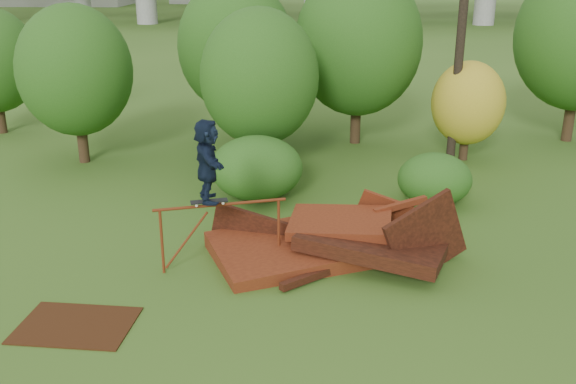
{
  "coord_description": "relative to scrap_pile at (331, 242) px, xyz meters",
  "views": [
    {
      "loc": [
        -0.36,
        -10.87,
        6.21
      ],
      "look_at": [
        -0.8,
        2.0,
        1.6
      ],
      "focal_mm": 40.0,
      "sensor_mm": 36.0,
      "label": 1
    }
  ],
  "objects": [
    {
      "name": "flat_plate",
      "position": [
        -4.7,
        -3.11,
        -0.32
      ],
      "size": [
        2.14,
        1.6,
        0.03
      ],
      "primitive_type": "cube",
      "rotation": [
        0.0,
        0.0,
        -0.07
      ],
      "color": "#371C0B",
      "rests_on": "ground"
    },
    {
      "name": "shrub_left",
      "position": [
        -1.95,
        3.72,
        0.55
      ],
      "size": [
        2.55,
        2.36,
        1.77
      ],
      "primitive_type": "ellipsoid",
      "color": "#215115",
      "rests_on": "ground"
    },
    {
      "name": "tree_4",
      "position": [
        4.65,
        7.69,
        1.58
      ],
      "size": [
        2.38,
        2.38,
        3.28
      ],
      "color": "black",
      "rests_on": "ground"
    },
    {
      "name": "grind_rail",
      "position": [
        -2.36,
        -0.59,
        0.76
      ],
      "size": [
        2.72,
        0.84,
        1.46
      ],
      "color": "maroon",
      "rests_on": "ground"
    },
    {
      "name": "skater",
      "position": [
        -2.58,
        -0.66,
        2.08
      ],
      "size": [
        0.9,
        1.69,
        1.74
      ],
      "primitive_type": "imported",
      "rotation": [
        0.0,
        0.0,
        1.82
      ],
      "color": "black",
      "rests_on": "skateboard"
    },
    {
      "name": "tree_2",
      "position": [
        -2.02,
        6.09,
        2.65
      ],
      "size": [
        3.58,
        3.58,
        5.05
      ],
      "color": "black",
      "rests_on": "ground"
    },
    {
      "name": "ground",
      "position": [
        -0.15,
        -2.23,
        -0.33
      ],
      "size": [
        240.0,
        240.0,
        0.0
      ],
      "primitive_type": "plane",
      "color": "#2D5116",
      "rests_on": "ground"
    },
    {
      "name": "tree_1",
      "position": [
        -3.18,
        10.23,
        3.06
      ],
      "size": [
        4.17,
        4.17,
        5.8
      ],
      "color": "black",
      "rests_on": "ground"
    },
    {
      "name": "tree_0",
      "position": [
        -7.93,
        6.99,
        2.67
      ],
      "size": [
        3.6,
        3.6,
        5.08
      ],
      "color": "black",
      "rests_on": "ground"
    },
    {
      "name": "shrub_right",
      "position": [
        2.89,
        3.43,
        0.38
      ],
      "size": [
        2.0,
        1.83,
        1.41
      ],
      "primitive_type": "ellipsoid",
      "color": "#215115",
      "rests_on": "ground"
    },
    {
      "name": "skateboard",
      "position": [
        -2.58,
        -0.66,
        1.19
      ],
      "size": [
        0.8,
        0.41,
        0.08
      ],
      "rotation": [
        0.0,
        0.0,
        0.28
      ],
      "color": "black",
      "rests_on": "grind_rail"
    },
    {
      "name": "scrap_pile",
      "position": [
        0.0,
        0.0,
        0.0
      ],
      "size": [
        5.93,
        3.82,
        2.13
      ],
      "color": "#4F1D0E",
      "rests_on": "ground"
    },
    {
      "name": "tree_3",
      "position": [
        1.16,
        9.7,
        3.27
      ],
      "size": [
        4.44,
        4.44,
        6.16
      ],
      "color": "black",
      "rests_on": "ground"
    }
  ]
}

